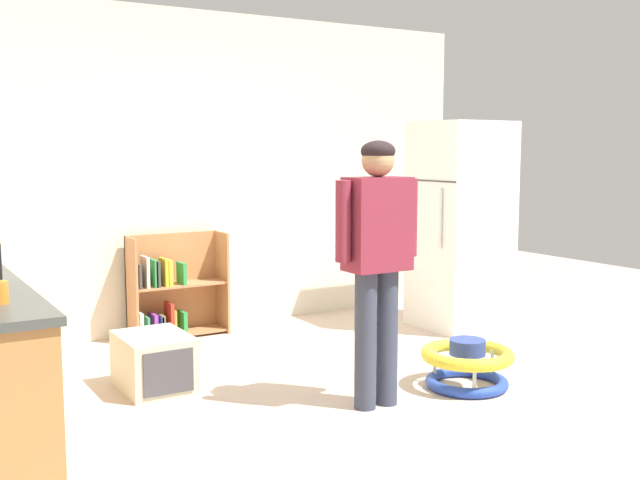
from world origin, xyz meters
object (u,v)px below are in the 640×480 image
(standing_person, at_px, (377,250))
(bookshelf, at_px, (171,293))
(refrigerator, at_px, (460,225))
(baby_walker, at_px, (467,364))
(pet_carrier, at_px, (154,362))

(standing_person, bearing_deg, bookshelf, 101.27)
(refrigerator, height_order, standing_person, refrigerator)
(bookshelf, relative_size, baby_walker, 1.41)
(standing_person, xyz_separation_m, pet_carrier, (-1.04, 1.01, -0.78))
(baby_walker, bearing_deg, bookshelf, 117.00)
(standing_person, distance_m, baby_walker, 1.07)
(standing_person, relative_size, baby_walker, 2.64)
(bookshelf, xyz_separation_m, standing_person, (0.45, -2.28, 0.59))
(baby_walker, bearing_deg, pet_carrier, 149.86)
(bookshelf, bearing_deg, standing_person, -78.73)
(refrigerator, distance_m, pet_carrier, 2.99)
(refrigerator, xyz_separation_m, pet_carrier, (-2.88, -0.35, -0.71))
(baby_walker, xyz_separation_m, pet_carrier, (-1.76, 1.02, 0.02))
(bookshelf, bearing_deg, refrigerator, -22.04)
(standing_person, relative_size, pet_carrier, 2.89)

